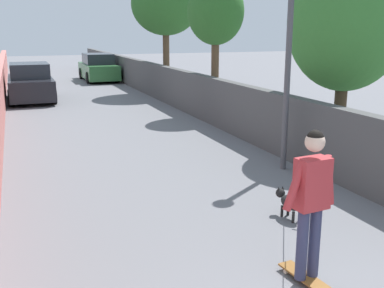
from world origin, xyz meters
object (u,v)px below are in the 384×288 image
at_px(tree_right_near, 347,23).
at_px(tree_right_far, 166,4).
at_px(skateboard, 306,278).
at_px(dog, 290,202).
at_px(car_near, 30,83).
at_px(lamp_post, 290,29).
at_px(person_skateboarder, 312,193).
at_px(car_far, 98,68).
at_px(tree_right_mid, 216,13).

bearing_deg(tree_right_near, tree_right_far, 3.49).
xyz_separation_m(skateboard, dog, (1.71, -0.86, 0.21)).
bearing_deg(car_near, lamp_post, -159.37).
height_order(tree_right_near, person_skateboarder, tree_right_near).
height_order(dog, car_far, car_far).
xyz_separation_m(tree_right_far, car_near, (-0.34, 6.01, -3.25)).
bearing_deg(car_near, skateboard, -171.68).
distance_m(tree_right_near, car_near, 13.23).
relative_size(dog, car_near, 0.50).
xyz_separation_m(tree_right_mid, person_skateboarder, (-10.50, 3.45, -2.30)).
bearing_deg(tree_right_far, tree_right_mid, 178.18).
distance_m(tree_right_mid, person_skateboarder, 11.29).
height_order(skateboard, car_near, car_near).
relative_size(tree_right_far, person_skateboarder, 3.08).
xyz_separation_m(tree_right_mid, lamp_post, (-6.46, 1.25, -0.53)).
height_order(lamp_post, dog, lamp_post).
height_order(tree_right_far, dog, tree_right_far).
relative_size(skateboard, car_near, 0.20).
relative_size(tree_right_near, person_skateboarder, 2.66).
xyz_separation_m(tree_right_near, skateboard, (-5.00, 4.34, -2.96)).
relative_size(tree_right_far, dog, 2.65).
height_order(person_skateboarder, car_far, person_skateboarder).
relative_size(tree_right_mid, tree_right_far, 0.85).
distance_m(tree_right_near, skateboard, 7.25).
xyz_separation_m(dog, car_far, (21.21, -0.74, 0.44)).
distance_m(tree_right_near, tree_right_far, 11.56).
bearing_deg(person_skateboarder, tree_right_mid, -18.21).
xyz_separation_m(dog, car_near, (14.45, 3.23, 0.44)).
height_order(tree_right_mid, dog, tree_right_mid).
relative_size(tree_right_near, car_far, 1.06).
bearing_deg(person_skateboarder, car_near, 8.32).
distance_m(car_near, car_far, 7.84).
bearing_deg(tree_right_mid, skateboard, 161.79).
bearing_deg(tree_right_far, car_far, 17.66).
bearing_deg(person_skateboarder, car_far, -3.99).
distance_m(skateboard, car_near, 16.34).
bearing_deg(tree_right_far, person_skateboarder, 167.55).
bearing_deg(car_near, tree_right_far, -86.77).
xyz_separation_m(skateboard, person_skateboarder, (-0.00, 0.00, 1.04)).
bearing_deg(tree_right_far, tree_right_near, -176.51).
bearing_deg(lamp_post, tree_right_near, -65.83).
bearing_deg(tree_right_mid, person_skateboarder, 161.79).
relative_size(car_near, car_far, 0.92).
xyz_separation_m(lamp_post, skateboard, (-4.03, 2.20, -2.81)).
xyz_separation_m(tree_right_far, person_skateboarder, (-16.50, 3.64, -2.86)).
bearing_deg(dog, lamp_post, -29.87).
relative_size(tree_right_mid, person_skateboarder, 2.61).
relative_size(dog, car_far, 0.47).
bearing_deg(car_far, person_skateboarder, 176.01).
xyz_separation_m(tree_right_near, lamp_post, (-0.96, 2.14, -0.15)).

